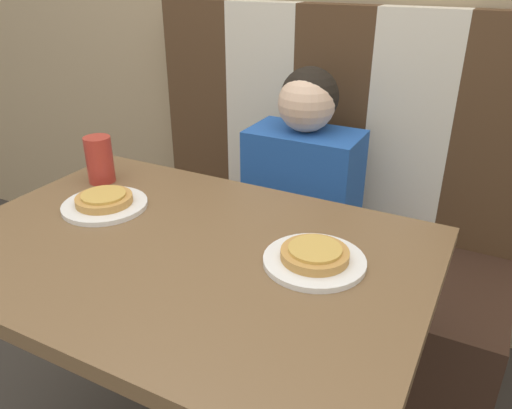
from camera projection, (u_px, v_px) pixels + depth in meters
The scene contains 9 objects.
booth_seat at pixel (298, 292), 1.83m from camera, with size 1.35×0.57×0.42m.
booth_backrest at pixel (331, 118), 1.76m from camera, with size 1.35×0.08×0.76m.
dining_table at pixel (186, 286), 1.10m from camera, with size 1.02×0.70×0.76m.
person at pixel (304, 166), 1.61m from camera, with size 0.35×0.22×0.59m.
plate_left at pixel (105, 205), 1.21m from camera, with size 0.20×0.20×0.01m.
plate_right at pixel (314, 261), 0.99m from camera, with size 0.20×0.20×0.01m.
pizza_left at pixel (104, 199), 1.20m from camera, with size 0.14×0.14×0.02m.
pizza_right at pixel (315, 253), 0.98m from camera, with size 0.14×0.14×0.02m.
drinking_cup at pixel (100, 160), 1.33m from camera, with size 0.07×0.07×0.13m.
Camera 1 is at (0.56, -0.73, 1.30)m, focal length 35.00 mm.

